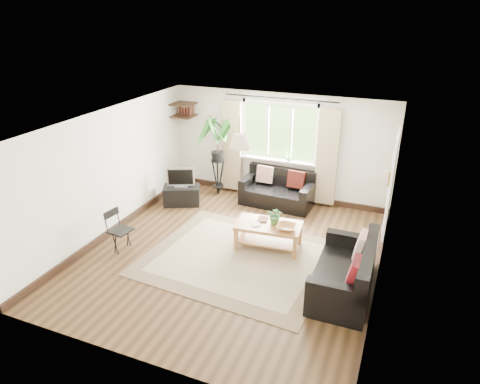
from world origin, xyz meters
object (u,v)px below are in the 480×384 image
at_px(folding_chair, 121,231).
at_px(coffee_table, 268,236).
at_px(sofa_back, 277,189).
at_px(palm_stand, 218,157).
at_px(tv_stand, 182,195).
at_px(sofa_right, 344,269).

bearing_deg(folding_chair, coffee_table, -58.98).
distance_m(sofa_back, palm_stand, 1.56).
relative_size(sofa_back, palm_stand, 0.84).
relative_size(sofa_back, coffee_table, 1.34).
distance_m(palm_stand, folding_chair, 3.04).
bearing_deg(palm_stand, tv_stand, -123.31).
xyz_separation_m(coffee_table, folding_chair, (-2.43, -1.08, 0.14)).
height_order(coffee_table, palm_stand, palm_stand).
height_order(palm_stand, folding_chair, palm_stand).
bearing_deg(tv_stand, folding_chair, -115.69).
height_order(sofa_right, folding_chair, sofa_right).
height_order(sofa_right, tv_stand, sofa_right).
bearing_deg(folding_chair, palm_stand, -3.86).
distance_m(coffee_table, tv_stand, 2.62).
bearing_deg(palm_stand, folding_chair, -100.94).
distance_m(tv_stand, folding_chair, 2.15).
bearing_deg(sofa_right, palm_stand, -129.08).
bearing_deg(coffee_table, tv_stand, 156.14).
relative_size(sofa_back, tv_stand, 2.00).
distance_m(sofa_back, coffee_table, 1.88).
relative_size(sofa_back, sofa_right, 0.93).
distance_m(sofa_right, tv_stand, 4.31).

